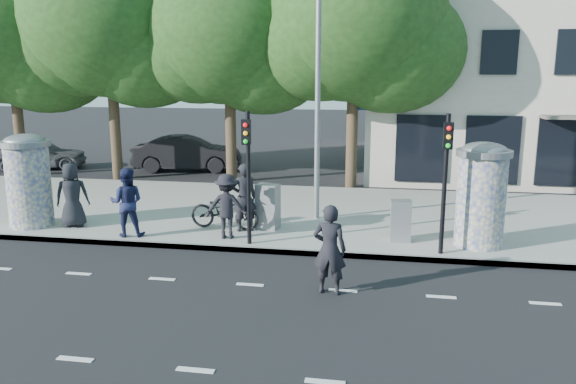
% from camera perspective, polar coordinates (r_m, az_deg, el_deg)
% --- Properties ---
extents(ground, '(120.00, 120.00, 0.00)m').
position_cam_1_polar(ground, '(11.02, -5.61, -11.99)').
color(ground, black).
rests_on(ground, ground).
extents(sidewalk, '(40.00, 8.00, 0.15)m').
position_cam_1_polar(sidewalk, '(17.96, 0.67, -2.15)').
color(sidewalk, gray).
rests_on(sidewalk, ground).
extents(curb, '(40.00, 0.10, 0.16)m').
position_cam_1_polar(curb, '(14.22, -1.85, -6.00)').
color(curb, slate).
rests_on(curb, ground).
extents(lane_dash_near, '(32.00, 0.12, 0.01)m').
position_cam_1_polar(lane_dash_near, '(9.15, -9.40, -17.43)').
color(lane_dash_near, silver).
rests_on(lane_dash_near, ground).
extents(lane_dash_far, '(32.00, 0.12, 0.01)m').
position_cam_1_polar(lane_dash_far, '(12.27, -3.88, -9.38)').
color(lane_dash_far, silver).
rests_on(lane_dash_far, ground).
extents(ad_column_left, '(1.36, 1.36, 2.65)m').
position_cam_1_polar(ad_column_left, '(17.57, -24.89, 1.28)').
color(ad_column_left, beige).
rests_on(ad_column_left, sidewalk).
extents(ad_column_right, '(1.36, 1.36, 2.65)m').
position_cam_1_polar(ad_column_right, '(14.90, 19.05, -0.01)').
color(ad_column_right, beige).
rests_on(ad_column_right, sidewalk).
extents(traffic_pole_near, '(0.22, 0.31, 3.40)m').
position_cam_1_polar(traffic_pole_near, '(14.08, -4.11, 2.82)').
color(traffic_pole_near, black).
rests_on(traffic_pole_near, sidewalk).
extents(traffic_pole_far, '(0.22, 0.31, 3.40)m').
position_cam_1_polar(traffic_pole_far, '(13.75, 15.72, 2.18)').
color(traffic_pole_far, black).
rests_on(traffic_pole_far, sidewalk).
extents(street_lamp, '(0.25, 0.93, 8.00)m').
position_cam_1_polar(street_lamp, '(16.45, 3.05, 13.12)').
color(street_lamp, slate).
rests_on(street_lamp, sidewalk).
extents(tree_far_left, '(7.20, 7.20, 9.26)m').
position_cam_1_polar(tree_far_left, '(27.26, -26.46, 14.43)').
color(tree_far_left, '#38281C').
rests_on(tree_far_left, ground).
extents(tree_mid_left, '(7.20, 7.20, 9.57)m').
position_cam_1_polar(tree_mid_left, '(24.96, -17.79, 16.13)').
color(tree_mid_left, '#38281C').
rests_on(tree_mid_left, ground).
extents(tree_near_left, '(6.80, 6.80, 8.97)m').
position_cam_1_polar(tree_near_left, '(23.30, -6.05, 15.88)').
color(tree_near_left, '#38281C').
rests_on(tree_near_left, ground).
extents(tree_center, '(7.00, 7.00, 9.30)m').
position_cam_1_polar(tree_center, '(22.11, 6.77, 16.72)').
color(tree_center, '#38281C').
rests_on(tree_center, ground).
extents(ped_a, '(1.06, 0.89, 1.86)m').
position_cam_1_polar(ped_a, '(17.05, -21.08, -0.27)').
color(ped_a, black).
rests_on(ped_a, sidewalk).
extents(ped_b, '(0.82, 0.71, 1.90)m').
position_cam_1_polar(ped_b, '(15.54, -4.48, -0.55)').
color(ped_b, black).
rests_on(ped_b, sidewalk).
extents(ped_c, '(1.04, 0.89, 1.85)m').
position_cam_1_polar(ped_c, '(15.62, -16.07, -1.02)').
color(ped_c, '#1A1F41').
rests_on(ped_c, sidewalk).
extents(ped_d, '(1.18, 0.76, 1.73)m').
position_cam_1_polar(ped_d, '(14.93, -6.22, -1.45)').
color(ped_d, black).
rests_on(ped_d, sidewalk).
extents(man_road, '(0.72, 0.51, 1.89)m').
position_cam_1_polar(man_road, '(11.54, 4.25, -5.84)').
color(man_road, black).
rests_on(man_road, ground).
extents(bicycle, '(0.89, 2.07, 1.06)m').
position_cam_1_polar(bicycle, '(15.86, -6.48, -1.90)').
color(bicycle, black).
rests_on(bicycle, sidewalk).
extents(cabinet_left, '(0.69, 0.56, 1.27)m').
position_cam_1_polar(cabinet_left, '(15.79, -2.06, -1.49)').
color(cabinet_left, gray).
rests_on(cabinet_left, sidewalk).
extents(cabinet_right, '(0.54, 0.41, 1.09)m').
position_cam_1_polar(cabinet_right, '(14.91, 11.35, -2.89)').
color(cabinet_right, gray).
rests_on(cabinet_right, sidewalk).
extents(car_left, '(3.10, 4.65, 1.47)m').
position_cam_1_polar(car_left, '(29.05, -24.08, 3.59)').
color(car_left, '#4C4D53').
rests_on(car_left, ground).
extents(car_mid, '(2.55, 5.14, 1.62)m').
position_cam_1_polar(car_mid, '(26.45, -10.19, 3.88)').
color(car_mid, black).
rests_on(car_mid, ground).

